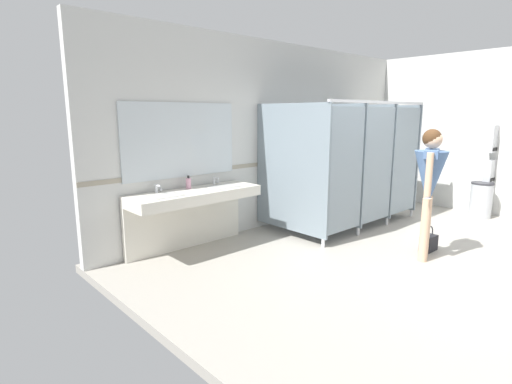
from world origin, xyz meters
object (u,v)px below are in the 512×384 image
at_px(paper_towel_dispenser_upper, 493,139).
at_px(trash_bin, 481,200).
at_px(person_standing, 429,178).
at_px(handbag, 429,242).
at_px(soap_dispenser, 188,183).
at_px(paper_towel_dispenser_lower, 490,171).

distance_m(paper_towel_dispenser_upper, trash_bin, 1.12).
xyz_separation_m(paper_towel_dispenser_upper, person_standing, (-3.10, -0.28, -0.35)).
bearing_deg(trash_bin, person_standing, -174.33).
bearing_deg(paper_towel_dispenser_upper, handbag, -176.15).
height_order(trash_bin, handbag, trash_bin).
bearing_deg(person_standing, soap_dispenser, 129.85).
height_order(paper_towel_dispenser_lower, trash_bin, paper_towel_dispenser_lower).
bearing_deg(trash_bin, paper_towel_dispenser_lower, -3.07).
distance_m(person_standing, soap_dispenser, 3.12).
relative_size(paper_towel_dispenser_lower, soap_dispenser, 2.31).
height_order(paper_towel_dispenser_upper, person_standing, person_standing).
bearing_deg(person_standing, handbag, 14.80).
xyz_separation_m(paper_towel_dispenser_lower, handbag, (-2.73, -0.17, -0.71)).
distance_m(paper_towel_dispenser_upper, handbag, 3.03).
relative_size(paper_towel_dispenser_upper, trash_bin, 0.76).
bearing_deg(paper_towel_dispenser_lower, soap_dispenser, 157.36).
bearing_deg(soap_dispenser, paper_towel_dispenser_lower, -22.64).
bearing_deg(handbag, paper_towel_dispenser_upper, 3.85).
distance_m(paper_towel_dispenser_upper, person_standing, 3.13).
bearing_deg(trash_bin, handbag, -175.71).
height_order(paper_towel_dispenser_upper, trash_bin, paper_towel_dispenser_upper).
height_order(trash_bin, person_standing, person_standing).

